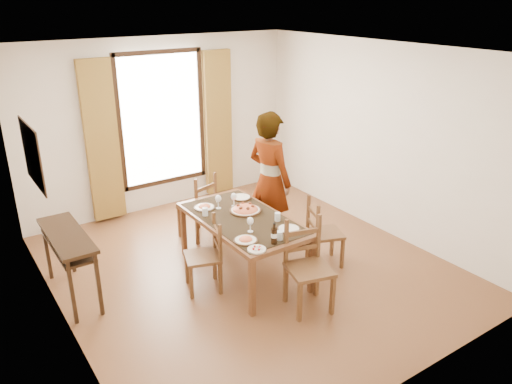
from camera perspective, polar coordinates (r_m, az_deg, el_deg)
ground at (r=6.50m, az=-0.85°, el=-8.55°), size 5.00×5.00×0.00m
room_shell at (r=5.97m, az=-1.65°, el=4.84°), size 4.60×5.10×2.74m
console_table at (r=5.99m, az=-20.75°, el=-5.46°), size 0.38×1.20×0.80m
dining_table at (r=6.07m, az=-1.48°, el=-3.51°), size 0.95×1.75×0.76m
chair_west at (r=5.90m, az=-5.80°, el=-7.41°), size 0.50×0.50×0.90m
chair_north at (r=7.12m, az=-6.56°, el=-1.80°), size 0.53×0.53×0.97m
chair_south at (r=5.55m, az=5.96°, el=-8.71°), size 0.56×0.56×1.03m
chair_east at (r=6.44m, az=7.67°, el=-4.81°), size 0.52×0.52×0.91m
man at (r=6.69m, az=1.58°, el=1.32°), size 0.89×0.75×1.89m
plate_sw at (r=5.48m, az=-1.20°, el=-5.39°), size 0.27×0.27×0.05m
plate_se at (r=5.74m, az=3.77°, el=-4.08°), size 0.27×0.27×0.05m
plate_nw at (r=6.32m, az=-5.90°, el=-1.62°), size 0.27×0.27×0.05m
plate_ne at (r=6.60m, az=-1.72°, el=-0.48°), size 0.27×0.27×0.05m
pasta_platter at (r=6.19m, az=-1.22°, el=-1.81°), size 0.40×0.40×0.10m
caprese_plate at (r=5.30m, az=0.08°, el=-6.46°), size 0.20×0.20×0.04m
wine_glass_a at (r=5.65m, az=-0.65°, el=-3.73°), size 0.08×0.08×0.18m
wine_glass_b at (r=6.32m, az=-2.54°, el=-0.90°), size 0.08×0.08×0.18m
wine_glass_c at (r=6.27m, az=-4.33°, el=-1.12°), size 0.08×0.08×0.18m
tumbler_a at (r=5.95m, az=2.48°, el=-2.85°), size 0.07×0.07×0.10m
tumbler_b at (r=6.11m, az=-5.84°, el=-2.25°), size 0.07×0.07×0.10m
tumbler_c at (r=5.50m, az=2.72°, el=-5.00°), size 0.07×0.07×0.10m
wine_bottle at (r=5.39m, az=2.09°, el=-4.72°), size 0.07×0.07×0.25m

